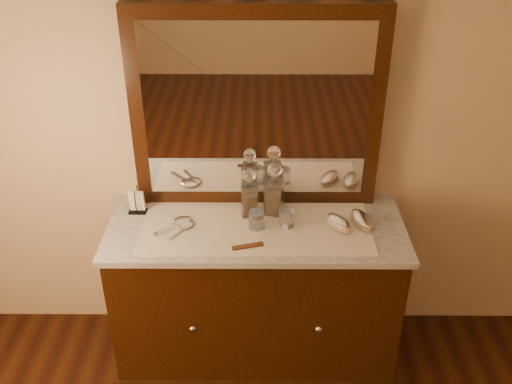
% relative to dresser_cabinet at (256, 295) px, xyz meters
% --- Properties ---
extents(dresser_cabinet, '(1.40, 0.55, 0.82)m').
position_rel_dresser_cabinet_xyz_m(dresser_cabinet, '(0.00, 0.00, 0.00)').
color(dresser_cabinet, black).
rests_on(dresser_cabinet, floor).
extents(dresser_plinth, '(1.46, 0.59, 0.08)m').
position_rel_dresser_cabinet_xyz_m(dresser_plinth, '(0.00, 0.00, -0.37)').
color(dresser_plinth, black).
rests_on(dresser_plinth, floor).
extents(knob_left, '(0.04, 0.04, 0.04)m').
position_rel_dresser_cabinet_xyz_m(knob_left, '(-0.30, -0.28, 0.04)').
color(knob_left, silver).
rests_on(knob_left, dresser_cabinet).
extents(knob_right, '(0.04, 0.04, 0.04)m').
position_rel_dresser_cabinet_xyz_m(knob_right, '(0.30, -0.28, 0.04)').
color(knob_right, silver).
rests_on(knob_right, dresser_cabinet).
extents(marble_top, '(1.44, 0.59, 0.03)m').
position_rel_dresser_cabinet_xyz_m(marble_top, '(0.00, 0.00, 0.42)').
color(marble_top, white).
rests_on(marble_top, dresser_cabinet).
extents(mirror_frame, '(1.20, 0.08, 1.00)m').
position_rel_dresser_cabinet_xyz_m(mirror_frame, '(0.00, 0.25, 0.94)').
color(mirror_frame, black).
rests_on(mirror_frame, marble_top).
extents(mirror_glass, '(1.06, 0.01, 0.86)m').
position_rel_dresser_cabinet_xyz_m(mirror_glass, '(0.00, 0.21, 0.94)').
color(mirror_glass, white).
rests_on(mirror_glass, marble_top).
extents(lace_runner, '(1.10, 0.45, 0.00)m').
position_rel_dresser_cabinet_xyz_m(lace_runner, '(0.00, -0.02, 0.44)').
color(lace_runner, silver).
rests_on(lace_runner, marble_top).
extents(pin_dish, '(0.10, 0.10, 0.01)m').
position_rel_dresser_cabinet_xyz_m(pin_dish, '(0.01, -0.01, 0.45)').
color(pin_dish, white).
rests_on(pin_dish, lace_runner).
extents(comb, '(0.15, 0.07, 0.01)m').
position_rel_dresser_cabinet_xyz_m(comb, '(-0.04, -0.18, 0.45)').
color(comb, brown).
rests_on(comb, lace_runner).
extents(napkin_rack, '(0.09, 0.06, 0.14)m').
position_rel_dresser_cabinet_xyz_m(napkin_rack, '(-0.59, 0.12, 0.50)').
color(napkin_rack, black).
rests_on(napkin_rack, marble_top).
extents(decanter_left, '(0.09, 0.09, 0.25)m').
position_rel_dresser_cabinet_xyz_m(decanter_left, '(-0.03, 0.10, 0.54)').
color(decanter_left, brown).
rests_on(decanter_left, lace_runner).
extents(decanter_right, '(0.10, 0.10, 0.28)m').
position_rel_dresser_cabinet_xyz_m(decanter_right, '(0.09, 0.11, 0.55)').
color(decanter_right, brown).
rests_on(decanter_right, lace_runner).
extents(brush_near, '(0.14, 0.18, 0.05)m').
position_rel_dresser_cabinet_xyz_m(brush_near, '(0.40, -0.02, 0.47)').
color(brush_near, tan).
rests_on(brush_near, lace_runner).
extents(brush_far, '(0.12, 0.19, 0.05)m').
position_rel_dresser_cabinet_xyz_m(brush_far, '(0.51, 0.01, 0.47)').
color(brush_far, tan).
rests_on(brush_far, lace_runner).
extents(hand_mirror_outer, '(0.19, 0.19, 0.02)m').
position_rel_dresser_cabinet_xyz_m(hand_mirror_outer, '(-0.38, 0.01, 0.45)').
color(hand_mirror_outer, silver).
rests_on(hand_mirror_outer, lace_runner).
extents(hand_mirror_inner, '(0.13, 0.18, 0.02)m').
position_rel_dresser_cabinet_xyz_m(hand_mirror_inner, '(-0.35, -0.02, 0.45)').
color(hand_mirror_inner, silver).
rests_on(hand_mirror_inner, lace_runner).
extents(tumblers, '(0.22, 0.09, 0.08)m').
position_rel_dresser_cabinet_xyz_m(tumblers, '(0.07, -0.01, 0.49)').
color(tumblers, white).
rests_on(tumblers, lace_runner).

